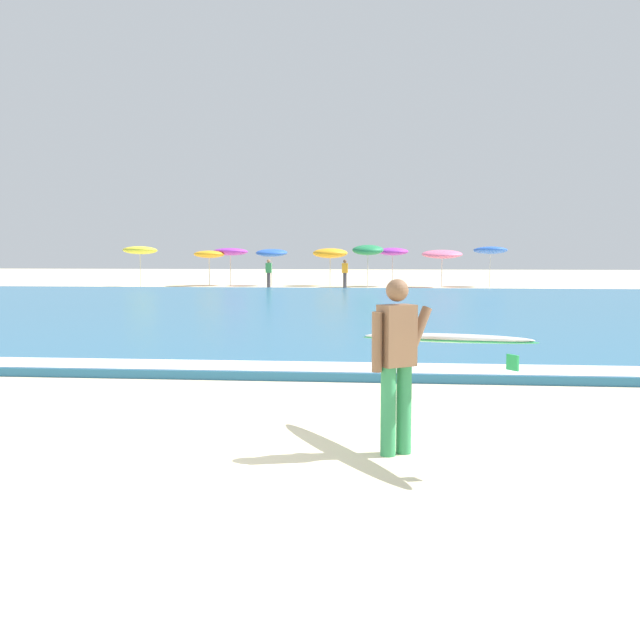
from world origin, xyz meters
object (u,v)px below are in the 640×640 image
(surfer_with_board, at_px, (417,349))
(beach_umbrella_3, at_px, (272,253))
(beach_umbrella_8, at_px, (490,250))
(beach_umbrella_1, at_px, (209,254))
(beachgoer_near_row_left, at_px, (269,273))
(beach_umbrella_2, at_px, (230,252))
(beach_umbrella_0, at_px, (140,250))
(beach_umbrella_5, at_px, (368,250))
(beach_umbrella_4, at_px, (330,253))
(beach_umbrella_7, at_px, (442,254))
(beachgoer_near_row_mid, at_px, (345,273))
(beach_umbrella_6, at_px, (393,252))

(surfer_with_board, height_order, beach_umbrella_3, beach_umbrella_3)
(beach_umbrella_3, bearing_deg, beach_umbrella_8, -0.11)
(beach_umbrella_1, distance_m, beachgoer_near_row_left, 4.46)
(beach_umbrella_2, distance_m, beach_umbrella_3, 2.50)
(beach_umbrella_0, relative_size, beach_umbrella_5, 0.96)
(beach_umbrella_2, height_order, beach_umbrella_4, beach_umbrella_2)
(beach_umbrella_2, bearing_deg, beach_umbrella_1, -141.82)
(beach_umbrella_8, bearing_deg, beach_umbrella_7, -160.34)
(beach_umbrella_5, bearing_deg, beachgoer_near_row_mid, -133.78)
(beach_umbrella_1, distance_m, beach_umbrella_3, 3.66)
(beach_umbrella_7, bearing_deg, beach_umbrella_5, -174.64)
(beach_umbrella_2, distance_m, beach_umbrella_8, 15.18)
(beach_umbrella_0, relative_size, beach_umbrella_8, 1.00)
(beach_umbrella_0, height_order, beach_umbrella_1, beach_umbrella_0)
(beach_umbrella_7, relative_size, beachgoer_near_row_mid, 1.46)
(beachgoer_near_row_mid, bearing_deg, beach_umbrella_3, 149.34)
(beach_umbrella_3, relative_size, beach_umbrella_4, 1.00)
(beach_umbrella_4, height_order, beachgoer_near_row_left, beach_umbrella_4)
(surfer_with_board, xyz_separation_m, beach_umbrella_8, (5.17, 37.00, 1.05))
(beach_umbrella_6, bearing_deg, beach_umbrella_5, -137.26)
(surfer_with_board, xyz_separation_m, beach_umbrella_5, (-1.79, 35.61, 1.07))
(beach_umbrella_8, distance_m, beachgoer_near_row_mid, 8.68)
(beach_umbrella_0, distance_m, beach_umbrella_6, 14.47)
(beach_umbrella_2, height_order, beach_umbrella_6, beach_umbrella_6)
(beach_umbrella_5, height_order, beach_umbrella_8, beach_umbrella_5)
(beachgoer_near_row_left, bearing_deg, beach_umbrella_6, 20.83)
(surfer_with_board, distance_m, beach_umbrella_7, 36.09)
(beach_umbrella_6, xyz_separation_m, beach_umbrella_8, (5.58, 0.11, 0.07))
(beach_umbrella_6, relative_size, beach_umbrella_7, 0.98)
(surfer_with_board, relative_size, beachgoer_near_row_left, 1.54)
(beach_umbrella_4, bearing_deg, beach_umbrella_5, -35.44)
(beach_umbrella_0, distance_m, beach_umbrella_2, 5.29)
(beachgoer_near_row_left, xyz_separation_m, beachgoer_near_row_mid, (4.24, 0.06, 0.00))
(beach_umbrella_4, distance_m, beachgoer_near_row_left, 4.46)
(beach_umbrella_0, distance_m, beach_umbrella_3, 7.56)
(beach_umbrella_8, bearing_deg, beach_umbrella_6, -178.85)
(beach_umbrella_5, relative_size, beachgoer_near_row_left, 1.55)
(beach_umbrella_8, bearing_deg, beach_umbrella_2, 179.48)
(surfer_with_board, distance_m, beach_umbrella_8, 37.37)
(beach_umbrella_0, height_order, beach_umbrella_7, beach_umbrella_0)
(beachgoer_near_row_left, bearing_deg, beach_umbrella_8, 12.32)
(beach_umbrella_5, bearing_deg, beach_umbrella_0, -176.06)
(surfer_with_board, distance_m, beach_umbrella_2, 38.47)
(beach_umbrella_3, bearing_deg, beach_umbrella_6, -1.10)
(surfer_with_board, xyz_separation_m, beach_umbrella_0, (-14.72, 34.72, 1.05))
(beach_umbrella_1, relative_size, beach_umbrella_3, 0.94)
(surfer_with_board, bearing_deg, beach_umbrella_6, 90.64)
(beach_umbrella_0, bearing_deg, beach_umbrella_3, 17.74)
(beach_umbrella_0, xyz_separation_m, beach_umbrella_4, (10.65, 2.51, -0.17))
(beach_umbrella_7, bearing_deg, beach_umbrella_3, 174.09)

